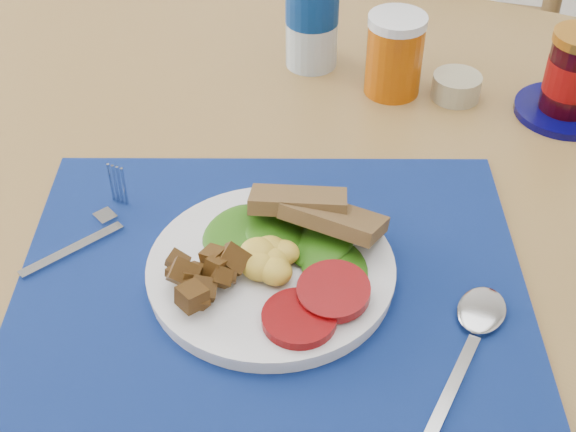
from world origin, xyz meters
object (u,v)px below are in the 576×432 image
at_px(juice_glass, 394,57).
at_px(jam_on_saucer, 572,79).
at_px(chair_far, 455,45).
at_px(breakfast_plate, 265,265).

relative_size(juice_glass, jam_on_saucer, 0.81).
distance_m(chair_far, juice_glass, 0.62).
xyz_separation_m(juice_glass, jam_on_saucer, (0.22, 0.04, -0.00)).
relative_size(chair_far, jam_on_saucer, 8.04).
bearing_deg(chair_far, breakfast_plate, 83.33).
relative_size(breakfast_plate, jam_on_saucer, 1.92).
distance_m(chair_far, jam_on_saucer, 0.64).
height_order(juice_glass, jam_on_saucer, jam_on_saucer).
height_order(breakfast_plate, juice_glass, juice_glass).
bearing_deg(chair_far, jam_on_saucer, 107.45).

